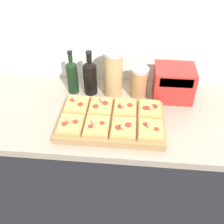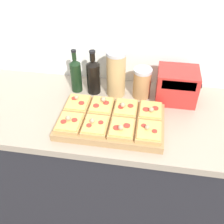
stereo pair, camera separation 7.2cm
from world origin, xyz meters
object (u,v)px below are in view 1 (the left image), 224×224
cutting_board (111,122)px  toaster_oven (174,83)px  olive_oil_bottle (72,76)px  grain_jar_tall (113,74)px  grain_jar_short (139,82)px  wine_bottle (90,77)px

cutting_board → toaster_oven: (0.33, 0.28, 0.08)m
olive_oil_bottle → toaster_oven: size_ratio=1.07×
cutting_board → grain_jar_tall: bearing=93.5°
grain_jar_short → wine_bottle: bearing=180.0°
grain_jar_tall → toaster_oven: size_ratio=1.11×
cutting_board → grain_jar_short: 0.31m
grain_jar_tall → toaster_oven: bearing=-0.1°
olive_oil_bottle → grain_jar_short: olive_oil_bottle is taller
wine_bottle → grain_jar_short: size_ratio=1.49×
grain_jar_tall → toaster_oven: 0.35m
wine_bottle → grain_jar_short: wine_bottle is taller
wine_bottle → grain_jar_short: 0.28m
grain_jar_tall → grain_jar_short: bearing=-0.0°
olive_oil_bottle → wine_bottle: size_ratio=0.99×
cutting_board → grain_jar_tall: (-0.02, 0.28, 0.12)m
wine_bottle → toaster_oven: wine_bottle is taller
olive_oil_bottle → grain_jar_tall: bearing=0.0°
wine_bottle → toaster_oven: size_ratio=1.09×
toaster_oven → grain_jar_short: bearing=179.8°
grain_jar_tall → wine_bottle: bearing=180.0°
cutting_board → olive_oil_bottle: bearing=132.5°
cutting_board → olive_oil_bottle: olive_oil_bottle is taller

